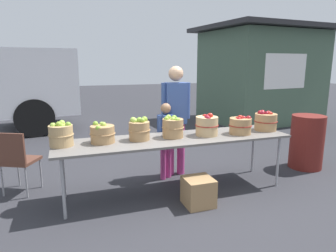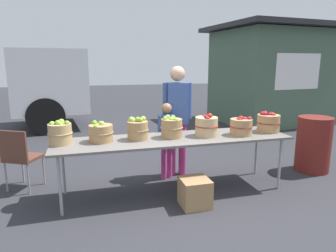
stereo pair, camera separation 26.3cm
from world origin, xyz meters
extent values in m
plane|color=#2D2D33|center=(0.00, 0.00, 0.00)|extent=(40.00, 40.00, 0.00)
cube|color=slate|center=(0.00, 0.00, 0.73)|extent=(3.10, 0.76, 0.03)
cylinder|color=#99999E|center=(-1.43, -0.30, 0.36)|extent=(0.04, 0.04, 0.72)
cylinder|color=#99999E|center=(1.43, -0.30, 0.36)|extent=(0.04, 0.04, 0.72)
cylinder|color=#99999E|center=(-1.43, 0.30, 0.36)|extent=(0.04, 0.04, 0.72)
cylinder|color=#99999E|center=(1.43, 0.30, 0.36)|extent=(0.04, 0.04, 0.72)
cylinder|color=tan|center=(-1.42, 0.08, 0.88)|extent=(0.28, 0.28, 0.25)
torus|color=tan|center=(-1.42, 0.08, 0.89)|extent=(0.30, 0.30, 0.01)
sphere|color=#8CB738|center=(-1.40, 0.05, 0.99)|extent=(0.07, 0.07, 0.07)
sphere|color=#9EC647|center=(-1.41, 0.08, 1.00)|extent=(0.07, 0.07, 0.07)
sphere|color=#9EC647|center=(-1.50, 0.07, 1.00)|extent=(0.07, 0.07, 0.07)
sphere|color=#9EC647|center=(-1.40, 0.16, 1.01)|extent=(0.08, 0.08, 0.08)
sphere|color=#7AA833|center=(-1.33, 0.06, 1.01)|extent=(0.07, 0.07, 0.07)
sphere|color=#8CB738|center=(-1.44, 0.05, 1.02)|extent=(0.07, 0.07, 0.07)
cylinder|color=#A87F51|center=(-0.93, 0.07, 0.86)|extent=(0.29, 0.29, 0.21)
torus|color=#A87F51|center=(-0.93, 0.07, 0.87)|extent=(0.31, 0.31, 0.01)
sphere|color=#7AA833|center=(-1.00, -0.03, 0.96)|extent=(0.07, 0.07, 0.07)
sphere|color=#9EC647|center=(-0.92, 0.09, 0.97)|extent=(0.07, 0.07, 0.07)
sphere|color=#9EC647|center=(-0.93, 0.18, 0.96)|extent=(0.07, 0.07, 0.07)
sphere|color=#7AA833|center=(-1.01, 0.16, 0.97)|extent=(0.07, 0.07, 0.07)
cylinder|color=#A87F51|center=(-0.47, 0.06, 0.87)|extent=(0.26, 0.26, 0.24)
torus|color=#A87F51|center=(-0.47, 0.06, 0.88)|extent=(0.28, 0.28, 0.01)
sphere|color=#8CB738|center=(-0.45, 0.06, 0.98)|extent=(0.07, 0.07, 0.07)
sphere|color=#9EC647|center=(-0.54, 0.09, 1.01)|extent=(0.08, 0.08, 0.08)
sphere|color=#7AA833|center=(-0.47, 0.05, 1.01)|extent=(0.08, 0.08, 0.08)
sphere|color=#7AA833|center=(-0.44, 0.02, 1.01)|extent=(0.07, 0.07, 0.07)
sphere|color=#9EC647|center=(-0.53, 0.06, 1.00)|extent=(0.08, 0.08, 0.08)
sphere|color=#8CB738|center=(-0.39, 0.11, 1.00)|extent=(0.08, 0.08, 0.08)
sphere|color=#9EC647|center=(-0.45, 0.09, 0.99)|extent=(0.07, 0.07, 0.07)
cylinder|color=#A87F51|center=(-0.02, 0.05, 0.87)|extent=(0.28, 0.28, 0.25)
torus|color=#A87F51|center=(-0.02, 0.05, 0.89)|extent=(0.30, 0.30, 0.01)
sphere|color=#9EC647|center=(-0.03, 0.01, 1.00)|extent=(0.07, 0.07, 0.07)
sphere|color=#7AA833|center=(0.00, 0.05, 1.01)|extent=(0.08, 0.08, 0.08)
sphere|color=#8CB738|center=(-0.11, 0.05, 1.00)|extent=(0.07, 0.07, 0.07)
sphere|color=#9EC647|center=(-0.05, 0.12, 1.01)|extent=(0.07, 0.07, 0.07)
sphere|color=#8CB738|center=(0.01, -0.03, 0.99)|extent=(0.08, 0.08, 0.08)
cylinder|color=tan|center=(0.46, 0.00, 0.88)|extent=(0.30, 0.30, 0.26)
torus|color=maroon|center=(0.46, 0.00, 0.89)|extent=(0.32, 0.32, 0.01)
sphere|color=#B22319|center=(0.51, 0.07, 1.00)|extent=(0.07, 0.07, 0.07)
sphere|color=maroon|center=(0.43, -0.10, 1.00)|extent=(0.06, 0.06, 0.06)
sphere|color=maroon|center=(0.45, 0.00, 1.01)|extent=(0.07, 0.07, 0.07)
sphere|color=#B22319|center=(0.49, -0.02, 1.02)|extent=(0.08, 0.08, 0.08)
sphere|color=#B22319|center=(0.46, 0.07, 1.00)|extent=(0.07, 0.07, 0.07)
sphere|color=#B22319|center=(0.47, 0.01, 1.01)|extent=(0.07, 0.07, 0.07)
sphere|color=maroon|center=(0.43, -0.06, 1.01)|extent=(0.07, 0.07, 0.07)
cylinder|color=#A87F51|center=(0.93, -0.07, 0.86)|extent=(0.30, 0.30, 0.22)
torus|color=maroon|center=(0.93, -0.07, 0.87)|extent=(0.32, 0.32, 0.01)
sphere|color=maroon|center=(0.95, -0.08, 0.96)|extent=(0.07, 0.07, 0.07)
sphere|color=maroon|center=(0.98, -0.07, 0.97)|extent=(0.07, 0.07, 0.07)
sphere|color=maroon|center=(0.89, -0.10, 0.96)|extent=(0.07, 0.07, 0.07)
sphere|color=maroon|center=(1.04, -0.11, 0.97)|extent=(0.08, 0.08, 0.08)
sphere|color=#B22319|center=(0.93, -0.07, 0.98)|extent=(0.08, 0.08, 0.08)
sphere|color=#B22319|center=(0.90, -0.06, 0.95)|extent=(0.08, 0.08, 0.08)
cylinder|color=#A87F51|center=(1.41, 0.01, 0.87)|extent=(0.32, 0.32, 0.24)
torus|color=maroon|center=(1.41, 0.01, 0.88)|extent=(0.34, 0.34, 0.01)
sphere|color=maroon|center=(1.36, 0.03, 1.02)|extent=(0.07, 0.07, 0.07)
sphere|color=maroon|center=(1.44, 0.00, 1.00)|extent=(0.07, 0.07, 0.07)
sphere|color=maroon|center=(1.33, 0.05, 1.00)|extent=(0.07, 0.07, 0.07)
sphere|color=#B22319|center=(1.45, -0.03, 0.99)|extent=(0.08, 0.08, 0.08)
sphere|color=maroon|center=(1.42, 0.01, 0.98)|extent=(0.07, 0.07, 0.07)
sphere|color=maroon|center=(1.35, 0.01, 1.00)|extent=(0.07, 0.07, 0.07)
sphere|color=maroon|center=(1.42, 0.00, 1.00)|extent=(0.07, 0.07, 0.07)
cylinder|color=#CC3F8C|center=(0.32, 0.60, 0.41)|extent=(0.12, 0.12, 0.82)
cylinder|color=#CC3F8C|center=(0.15, 0.62, 0.41)|extent=(0.12, 0.12, 0.82)
cube|color=#334C8C|center=(0.23, 0.61, 1.12)|extent=(0.33, 0.26, 0.61)
sphere|color=tan|center=(0.23, 0.61, 1.56)|extent=(0.22, 0.22, 0.22)
cylinder|color=#334C8C|center=(0.41, 0.59, 1.16)|extent=(0.09, 0.09, 0.55)
cylinder|color=#334C8C|center=(0.05, 0.64, 1.16)|extent=(0.09, 0.09, 0.55)
cylinder|color=#CC3F8C|center=(0.08, 0.51, 0.28)|extent=(0.08, 0.08, 0.56)
cylinder|color=#CC3F8C|center=(-0.02, 0.46, 0.28)|extent=(0.08, 0.08, 0.56)
cube|color=#334C8C|center=(0.03, 0.49, 0.77)|extent=(0.26, 0.23, 0.42)
sphere|color=#936B4C|center=(0.03, 0.49, 1.07)|extent=(0.15, 0.15, 0.15)
cylinder|color=#334C8C|center=(0.14, 0.54, 0.80)|extent=(0.06, 0.06, 0.37)
cylinder|color=#334C8C|center=(-0.08, 0.43, 0.80)|extent=(0.06, 0.06, 0.37)
cube|color=silver|center=(-2.02, 4.96, 1.25)|extent=(2.06, 2.32, 1.60)
cube|color=black|center=(-1.18, 5.07, 1.57)|extent=(0.27, 1.75, 0.80)
cylinder|color=black|center=(-2.30, 5.88, 0.45)|extent=(0.93, 0.39, 0.90)
cylinder|color=black|center=(-2.06, 4.00, 0.45)|extent=(0.93, 0.39, 0.90)
cube|color=#47604C|center=(4.24, 4.10, 1.30)|extent=(3.22, 2.68, 2.60)
cube|color=#262628|center=(4.24, 4.10, 2.68)|extent=(3.76, 3.22, 0.12)
cube|color=white|center=(4.13, 2.90, 1.50)|extent=(1.40, 0.17, 0.90)
cube|color=brown|center=(-1.96, 0.66, 0.44)|extent=(0.54, 0.54, 0.04)
cube|color=brown|center=(-2.04, 0.50, 0.66)|extent=(0.37, 0.21, 0.40)
cylinder|color=gray|center=(-1.73, 0.73, 0.21)|extent=(0.02, 0.02, 0.42)
cylinder|color=gray|center=(-2.04, 0.88, 0.21)|extent=(0.02, 0.02, 0.42)
cylinder|color=gray|center=(-1.89, 0.43, 0.21)|extent=(0.02, 0.02, 0.42)
cylinder|color=gray|center=(-2.19, 0.58, 0.21)|extent=(0.02, 0.02, 0.42)
cylinder|color=maroon|center=(2.39, 0.19, 0.44)|extent=(0.53, 0.53, 0.88)
cube|color=#A87F51|center=(0.13, -0.48, 0.17)|extent=(0.35, 0.35, 0.35)
camera|label=1|loc=(-1.34, -3.59, 1.72)|focal=32.05mm
camera|label=2|loc=(-1.09, -3.67, 1.72)|focal=32.05mm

